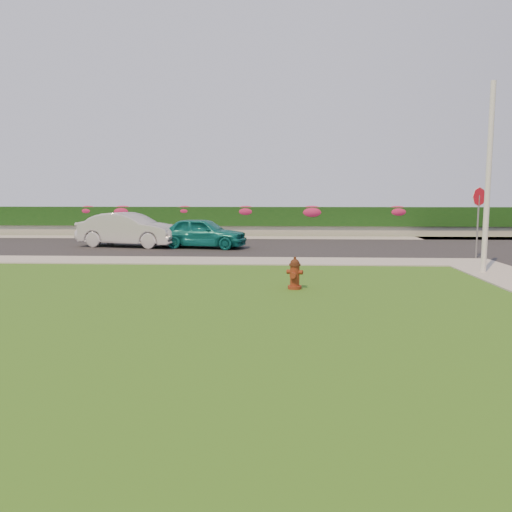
# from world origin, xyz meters

# --- Properties ---
(ground) EXTENTS (120.00, 120.00, 0.00)m
(ground) POSITION_xyz_m (0.00, 0.00, 0.00)
(ground) COLOR black
(ground) RESTS_ON ground
(street_far) EXTENTS (26.00, 8.00, 0.04)m
(street_far) POSITION_xyz_m (-5.00, 14.00, 0.02)
(street_far) COLOR black
(street_far) RESTS_ON ground
(sidewalk_far) EXTENTS (24.00, 2.00, 0.04)m
(sidewalk_far) POSITION_xyz_m (-6.00, 9.00, 0.02)
(sidewalk_far) COLOR gray
(sidewalk_far) RESTS_ON ground
(curb_corner) EXTENTS (2.00, 2.00, 0.04)m
(curb_corner) POSITION_xyz_m (7.00, 9.00, 0.02)
(curb_corner) COLOR gray
(curb_corner) RESTS_ON ground
(sidewalk_beyond) EXTENTS (34.00, 2.00, 0.04)m
(sidewalk_beyond) POSITION_xyz_m (-1.00, 19.00, 0.02)
(sidewalk_beyond) COLOR gray
(sidewalk_beyond) RESTS_ON ground
(retaining_wall) EXTENTS (34.00, 0.40, 0.60)m
(retaining_wall) POSITION_xyz_m (-1.00, 20.50, 0.30)
(retaining_wall) COLOR gray
(retaining_wall) RESTS_ON ground
(hedge) EXTENTS (32.00, 0.90, 1.10)m
(hedge) POSITION_xyz_m (-1.00, 20.60, 1.15)
(hedge) COLOR black
(hedge) RESTS_ON retaining_wall
(fire_hydrant) EXTENTS (0.43, 0.41, 0.82)m
(fire_hydrant) POSITION_xyz_m (0.71, 3.74, 0.39)
(fire_hydrant) COLOR #580F0D
(fire_hydrant) RESTS_ON ground
(sedan_teal) EXTENTS (4.18, 2.28, 1.35)m
(sedan_teal) POSITION_xyz_m (-3.14, 13.26, 0.72)
(sedan_teal) COLOR #0D6966
(sedan_teal) RESTS_ON street_far
(sedan_silver) EXTENTS (4.93, 2.60, 1.55)m
(sedan_silver) POSITION_xyz_m (-6.56, 13.67, 0.81)
(sedan_silver) COLOR #B7B9C0
(sedan_silver) RESTS_ON street_far
(utility_pole) EXTENTS (0.16, 0.16, 5.70)m
(utility_pole) POSITION_xyz_m (6.54, 6.60, 2.85)
(utility_pole) COLOR silver
(utility_pole) RESTS_ON ground
(stop_sign) EXTENTS (0.63, 0.40, 2.69)m
(stop_sign) POSITION_xyz_m (7.65, 10.07, 2.01)
(stop_sign) COLOR slate
(stop_sign) RESTS_ON ground
(flower_clump_a) EXTENTS (1.21, 0.78, 0.61)m
(flower_clump_a) POSITION_xyz_m (-11.12, 20.50, 1.46)
(flower_clump_a) COLOR #C1216F
(flower_clump_a) RESTS_ON hedge
(flower_clump_b) EXTENTS (1.40, 0.90, 0.70)m
(flower_clump_b) POSITION_xyz_m (-9.02, 20.50, 1.42)
(flower_clump_b) COLOR #C1216F
(flower_clump_b) RESTS_ON hedge
(flower_clump_c) EXTENTS (1.19, 0.76, 0.59)m
(flower_clump_c) POSITION_xyz_m (-5.30, 20.50, 1.46)
(flower_clump_c) COLOR #C1216F
(flower_clump_c) RESTS_ON hedge
(flower_clump_d) EXTENTS (1.34, 0.86, 0.67)m
(flower_clump_d) POSITION_xyz_m (-1.69, 20.50, 1.43)
(flower_clump_d) COLOR #C1216F
(flower_clump_d) RESTS_ON hedge
(flower_clump_e) EXTENTS (1.52, 0.98, 0.76)m
(flower_clump_e) POSITION_xyz_m (2.17, 20.50, 1.40)
(flower_clump_e) COLOR #C1216F
(flower_clump_e) RESTS_ON hedge
(flower_clump_f) EXTENTS (1.38, 0.89, 0.69)m
(flower_clump_f) POSITION_xyz_m (7.10, 20.50, 1.43)
(flower_clump_f) COLOR #C1216F
(flower_clump_f) RESTS_ON hedge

